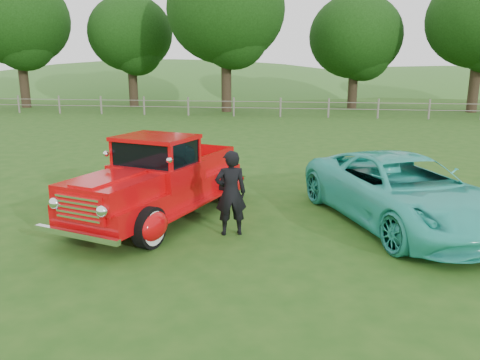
# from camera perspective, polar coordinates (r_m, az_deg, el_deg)

# --- Properties ---
(ground) EXTENTS (140.00, 140.00, 0.00)m
(ground) POSITION_cam_1_polar(r_m,az_deg,el_deg) (8.68, -4.51, -7.76)
(ground) COLOR #204C14
(ground) RESTS_ON ground
(distant_hills) EXTENTS (116.00, 60.00, 18.00)m
(distant_hills) POSITION_cam_1_polar(r_m,az_deg,el_deg) (68.03, 3.43, 7.24)
(distant_hills) COLOR #346826
(distant_hills) RESTS_ON ground
(fence_line) EXTENTS (48.00, 0.12, 1.20)m
(fence_line) POSITION_cam_1_polar(r_m,az_deg,el_deg) (30.03, 4.95, 8.81)
(fence_line) COLOR slate
(fence_line) RESTS_ON ground
(tree_far_west) EXTENTS (7.60, 7.60, 9.93)m
(tree_far_west) POSITION_cam_1_polar(r_m,az_deg,el_deg) (40.43, -25.51, 17.20)
(tree_far_west) COLOR black
(tree_far_west) RESTS_ON ground
(tree_mid_west) EXTENTS (6.40, 6.40, 8.46)m
(tree_mid_west) POSITION_cam_1_polar(r_m,az_deg,el_deg) (38.51, -13.22, 16.97)
(tree_mid_west) COLOR black
(tree_mid_west) RESTS_ON ground
(tree_near_west) EXTENTS (8.00, 8.00, 10.42)m
(tree_near_west) POSITION_cam_1_polar(r_m,az_deg,el_deg) (33.57, -1.73, 19.97)
(tree_near_west) COLOR black
(tree_near_west) RESTS_ON ground
(tree_near_east) EXTENTS (6.80, 6.80, 8.33)m
(tree_near_east) POSITION_cam_1_polar(r_m,az_deg,el_deg) (37.05, 13.91, 16.60)
(tree_near_east) COLOR black
(tree_near_east) RESTS_ON ground
(red_pickup) EXTENTS (3.24, 5.28, 1.78)m
(red_pickup) POSITION_cam_1_polar(r_m,az_deg,el_deg) (10.03, -9.83, -0.18)
(red_pickup) COLOR black
(red_pickup) RESTS_ON ground
(teal_sedan) EXTENTS (4.20, 5.59, 1.41)m
(teal_sedan) POSITION_cam_1_polar(r_m,az_deg,el_deg) (10.07, 19.14, -1.22)
(teal_sedan) COLOR #30C0AE
(teal_sedan) RESTS_ON ground
(man) EXTENTS (0.69, 0.56, 1.65)m
(man) POSITION_cam_1_polar(r_m,az_deg,el_deg) (8.88, -1.13, -1.60)
(man) COLOR black
(man) RESTS_ON ground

